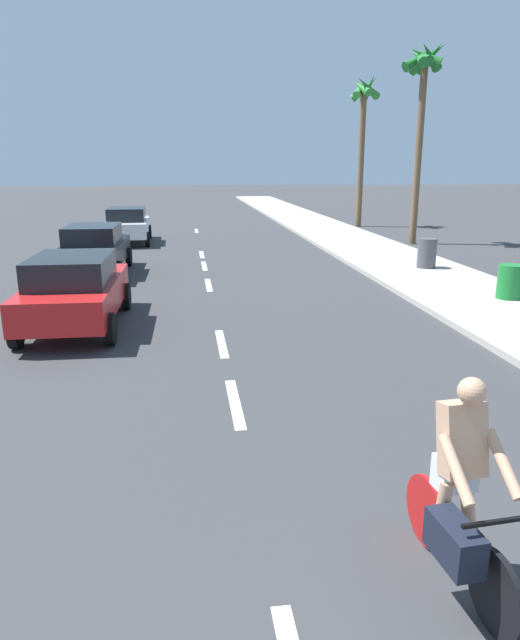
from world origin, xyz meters
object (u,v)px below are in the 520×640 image
trash_bin_near (510,282)px  trash_bin_far (427,253)px  parked_car_black (95,248)px  parked_car_red (75,289)px  parked_car_white (127,224)px  palm_tree_distant (363,112)px  palm_tree_far (423,81)px  cyclist (459,497)px

trash_bin_near → trash_bin_far: (-0.23, 4.48, 0.05)m
trash_bin_near → parked_car_black: bearing=153.2°
parked_car_red → parked_car_white: same height
palm_tree_distant → trash_bin_near: (-1.82, -18.48, -5.56)m
parked_car_red → palm_tree_far: size_ratio=0.50×
cyclist → palm_tree_distant: size_ratio=0.22×
parked_car_black → parked_car_white: 7.59m
parked_car_red → trash_bin_far: size_ratio=4.43×
parked_car_black → trash_bin_far: 10.67m
parked_car_black → trash_bin_far: size_ratio=4.42×
cyclist → trash_bin_near: size_ratio=2.14×
cyclist → parked_car_red: bearing=-66.9°
parked_car_white → palm_tree_far: size_ratio=0.51×
cyclist → palm_tree_far: bearing=-115.9°
parked_car_black → palm_tree_far: size_ratio=0.50×
parked_car_white → trash_bin_far: size_ratio=4.52×
trash_bin_near → trash_bin_far: bearing=92.9°
parked_car_red → trash_bin_near: size_ratio=4.93×
parked_car_white → parked_car_red: bearing=-90.8°
cyclist → parked_car_red: size_ratio=0.43×
palm_tree_far → trash_bin_near: bearing=-100.2°
parked_car_red → parked_car_white: 13.82m
parked_car_red → trash_bin_far: parked_car_red is taller
parked_car_black → parked_car_white: (0.33, 7.58, 0.00)m
parked_car_white → palm_tree_distant: palm_tree_distant is taller
parked_car_black → palm_tree_distant: palm_tree_distant is taller
palm_tree_far → palm_tree_distant: size_ratio=1.03×
cyclist → trash_bin_far: (5.70, 13.68, -0.22)m
parked_car_black → palm_tree_far: (12.86, 5.66, 5.91)m
cyclist → trash_bin_near: (5.93, 9.20, -0.26)m
parked_car_black → parked_car_white: bearing=88.5°
palm_tree_far → parked_car_black: bearing=-156.2°
palm_tree_distant → trash_bin_far: 15.18m
trash_bin_far → parked_car_white: bearing=140.2°
palm_tree_distant → trash_bin_near: size_ratio=9.51×
parked_car_white → palm_tree_distant: size_ratio=0.53×
cyclist → parked_car_red: cyclist is taller
cyclist → palm_tree_distant: palm_tree_distant is taller
palm_tree_far → palm_tree_distant: 7.37m
palm_tree_distant → trash_bin_near: palm_tree_distant is taller
trash_bin_far → parked_car_black: bearing=174.7°
parked_car_red → parked_car_black: 6.25m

